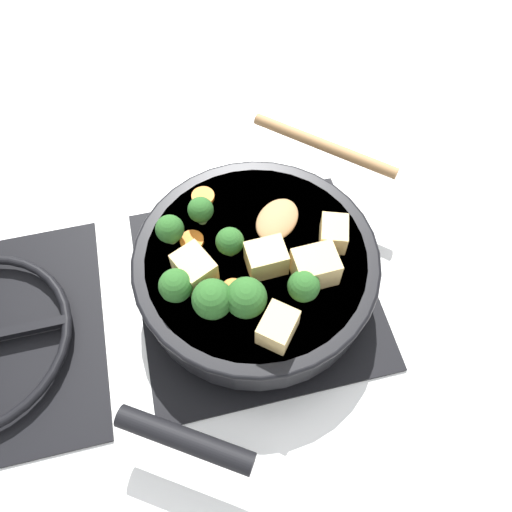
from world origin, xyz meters
name	(u,v)px	position (x,y,z in m)	size (l,w,h in m)	color
ground_plane	(256,288)	(0.00, 0.00, 0.00)	(2.40, 2.40, 0.00)	white
front_burner_grate	(256,284)	(0.00, 0.00, 0.01)	(0.31, 0.31, 0.03)	black
skillet_pan	(255,268)	(0.00, 0.00, 0.06)	(0.39, 0.34, 0.06)	black
wooden_spoon	(304,178)	(0.10, -0.09, 0.09)	(0.22, 0.22, 0.02)	#A87A4C
tofu_cube_center_large	(195,268)	(-0.01, 0.07, 0.10)	(0.05, 0.04, 0.04)	#DBB770
tofu_cube_near_handle	(315,267)	(-0.04, -0.06, 0.10)	(0.05, 0.04, 0.04)	#DBB770
tofu_cube_east_chunk	(266,258)	(-0.02, -0.01, 0.10)	(0.05, 0.04, 0.04)	#DBB770
tofu_cube_west_chunk	(277,327)	(-0.10, 0.00, 0.10)	(0.04, 0.03, 0.03)	#DBB770
tofu_cube_back_piece	(333,232)	(0.00, -0.10, 0.10)	(0.04, 0.03, 0.03)	#DBB770
broccoli_floret_near_spoon	(230,242)	(0.01, 0.03, 0.11)	(0.03, 0.03, 0.04)	#709956
broccoli_floret_center_top	(304,286)	(-0.06, -0.04, 0.11)	(0.04, 0.04, 0.04)	#709956
broccoli_floret_east_rim	(212,299)	(-0.06, 0.06, 0.11)	(0.05, 0.05, 0.05)	#709956
broccoli_floret_west_rim	(201,210)	(0.07, 0.05, 0.11)	(0.03, 0.03, 0.04)	#709956
broccoli_floret_north_edge	(246,298)	(-0.07, 0.03, 0.11)	(0.05, 0.05, 0.05)	#709956
broccoli_floret_south_cluster	(176,286)	(-0.03, 0.10, 0.11)	(0.04, 0.04, 0.05)	#709956
broccoli_floret_mid_floret	(170,229)	(0.05, 0.09, 0.11)	(0.03, 0.03, 0.04)	#709956
carrot_slice_orange_thin	(203,196)	(0.10, 0.05, 0.09)	(0.03, 0.03, 0.01)	orange
carrot_slice_near_center	(192,241)	(0.04, 0.07, 0.09)	(0.03, 0.03, 0.01)	orange
carrot_slice_edge_slice	(233,289)	(-0.04, 0.04, 0.09)	(0.03, 0.03, 0.01)	orange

